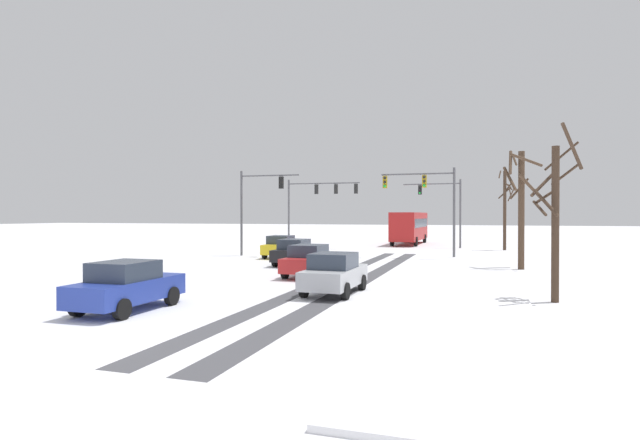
% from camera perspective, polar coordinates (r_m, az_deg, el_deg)
% --- Properties ---
extents(ground_plane, '(300.00, 300.00, 0.00)m').
position_cam_1_polar(ground_plane, '(13.93, -27.19, -12.39)').
color(ground_plane, white).
extents(wheel_track_left_lane, '(0.83, 32.07, 0.01)m').
position_cam_1_polar(wheel_track_left_lane, '(25.35, 1.73, -6.47)').
color(wheel_track_left_lane, '#4C4C51').
rests_on(wheel_track_left_lane, ground).
extents(wheel_track_right_lane, '(0.89, 32.07, 0.01)m').
position_cam_1_polar(wheel_track_right_lane, '(24.94, 5.49, -6.59)').
color(wheel_track_right_lane, '#4C4C51').
rests_on(wheel_track_right_lane, ground).
extents(sidewalk_kerb_right, '(4.00, 32.07, 0.12)m').
position_cam_1_polar(sidewalk_kerb_right, '(22.93, 16.88, -7.10)').
color(sidewalk_kerb_right, white).
rests_on(sidewalk_kerb_right, ground).
extents(traffic_signal_near_right, '(5.30, 0.43, 6.50)m').
position_cam_1_polar(traffic_signal_near_right, '(36.92, 12.25, 2.88)').
color(traffic_signal_near_right, '#56565B').
rests_on(traffic_signal_near_right, ground).
extents(traffic_signal_near_left, '(4.76, 0.43, 6.50)m').
position_cam_1_polar(traffic_signal_near_left, '(38.42, -7.26, 2.40)').
color(traffic_signal_near_left, '#56565B').
rests_on(traffic_signal_near_left, ground).
extents(traffic_signal_far_right, '(5.49, 0.50, 6.50)m').
position_cam_1_polar(traffic_signal_far_right, '(48.97, 13.99, 2.05)').
color(traffic_signal_far_right, '#56565B').
rests_on(traffic_signal_far_right, ground).
extents(traffic_signal_far_left, '(7.01, 0.56, 6.50)m').
position_cam_1_polar(traffic_signal_far_left, '(47.24, -0.37, 2.64)').
color(traffic_signal_far_left, '#56565B').
rests_on(traffic_signal_far_left, ground).
extents(car_yellow_cab_lead, '(1.98, 4.17, 1.62)m').
position_cam_1_polar(car_yellow_cab_lead, '(36.63, -4.44, -3.03)').
color(car_yellow_cab_lead, yellow).
rests_on(car_yellow_cab_lead, ground).
extents(car_black_second, '(1.84, 4.10, 1.62)m').
position_cam_1_polar(car_black_second, '(31.10, -2.90, -3.67)').
color(car_black_second, black).
rests_on(car_black_second, ground).
extents(car_red_third, '(1.90, 4.13, 1.62)m').
position_cam_1_polar(car_red_third, '(25.34, -1.23, -4.63)').
color(car_red_third, red).
rests_on(car_red_third, ground).
extents(car_silver_fourth, '(1.90, 4.13, 1.62)m').
position_cam_1_polar(car_silver_fourth, '(19.84, 1.63, -6.07)').
color(car_silver_fourth, '#B7BABF').
rests_on(car_silver_fourth, ground).
extents(car_blue_fifth, '(1.86, 4.11, 1.62)m').
position_cam_1_polar(car_blue_fifth, '(17.50, -21.16, -7.00)').
color(car_blue_fifth, '#233899').
rests_on(car_blue_fifth, ground).
extents(bus_oncoming, '(2.80, 11.04, 3.38)m').
position_cam_1_polar(bus_oncoming, '(54.42, 10.18, -0.62)').
color(bus_oncoming, '#B21E1E').
rests_on(bus_oncoming, ground).
extents(bare_tree_sidewalk_near, '(1.77, 1.77, 6.26)m').
position_cam_1_polar(bare_tree_sidewalk_near, '(19.64, 25.24, 0.61)').
color(bare_tree_sidewalk_near, '#423023').
rests_on(bare_tree_sidewalk_near, ground).
extents(bare_tree_sidewalk_mid, '(2.15, 1.86, 6.89)m').
position_cam_1_polar(bare_tree_sidewalk_mid, '(30.73, 21.91, 1.91)').
color(bare_tree_sidewalk_mid, '#4C3828').
rests_on(bare_tree_sidewalk_mid, ground).
extents(bare_tree_sidewalk_far, '(1.41, 1.50, 7.12)m').
position_cam_1_polar(bare_tree_sidewalk_far, '(47.25, 20.35, 1.38)').
color(bare_tree_sidewalk_far, '#423023').
rests_on(bare_tree_sidewalk_far, ground).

